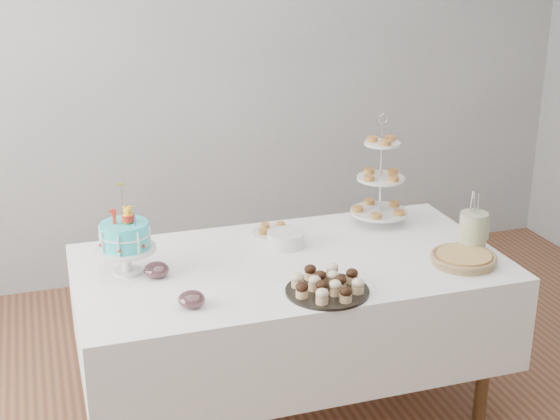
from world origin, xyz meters
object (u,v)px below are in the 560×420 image
object	(u,v)px
birthday_cake	(126,250)
cupcake_tray	(327,284)
pie	(464,258)
utensil_pitcher	(473,230)
pastry_plate	(275,231)
plate_stack	(286,239)
jam_bowl_a	(192,300)
tiered_stand	(381,179)
jam_bowl_b	(156,270)
table	(290,306)

from	to	relation	value
birthday_cake	cupcake_tray	size ratio (longest dim) A/B	1.15
pie	utensil_pitcher	size ratio (longest dim) A/B	1.03
pastry_plate	utensil_pitcher	size ratio (longest dim) A/B	0.81
plate_stack	jam_bowl_a	distance (m)	0.73
tiered_stand	plate_stack	size ratio (longest dim) A/B	3.22
birthday_cake	jam_bowl_b	xyz separation A→B (m)	(0.11, -0.07, -0.08)
table	cupcake_tray	distance (m)	0.44
jam_bowl_a	jam_bowl_b	bearing A→B (deg)	105.20
table	pie	world-z (taller)	pie
plate_stack	birthday_cake	bearing A→B (deg)	-173.89
tiered_stand	utensil_pitcher	world-z (taller)	tiered_stand
jam_bowl_a	jam_bowl_b	world-z (taller)	jam_bowl_b
utensil_pitcher	tiered_stand	bearing A→B (deg)	143.61
cupcake_tray	utensil_pitcher	distance (m)	0.83
tiered_stand	jam_bowl_a	distance (m)	1.28
cupcake_tray	pastry_plate	xyz separation A→B (m)	(-0.01, 0.69, -0.02)
table	jam_bowl_b	bearing A→B (deg)	178.17
table	birthday_cake	distance (m)	0.80
jam_bowl_b	utensil_pitcher	world-z (taller)	utensil_pitcher
birthday_cake	jam_bowl_b	bearing A→B (deg)	-11.86
plate_stack	utensil_pitcher	distance (m)	0.87
pie	pastry_plate	size ratio (longest dim) A/B	1.26
birthday_cake	utensil_pitcher	bearing A→B (deg)	12.61
cupcake_tray	jam_bowl_b	size ratio (longest dim) A/B	3.13
birthday_cake	table	bearing A→B (deg)	13.87
birthday_cake	utensil_pitcher	world-z (taller)	birthday_cake
birthday_cake	jam_bowl_a	xyz separation A→B (m)	(0.20, -0.40, -0.08)
jam_bowl_b	utensil_pitcher	xyz separation A→B (m)	(1.45, -0.16, 0.07)
pie	plate_stack	world-z (taller)	plate_stack
cupcake_tray	jam_bowl_b	distance (m)	0.74
table	cupcake_tray	size ratio (longest dim) A/B	5.49
utensil_pitcher	cupcake_tray	bearing A→B (deg)	-141.73
table	plate_stack	size ratio (longest dim) A/B	10.82
cupcake_tray	pie	size ratio (longest dim) A/B	1.18
table	plate_stack	bearing A→B (deg)	78.93
jam_bowl_a	jam_bowl_b	size ratio (longest dim) A/B	0.98
plate_stack	jam_bowl_b	size ratio (longest dim) A/B	1.59
pastry_plate	utensil_pitcher	xyz separation A→B (m)	(0.81, -0.49, 0.09)
pie	plate_stack	xyz separation A→B (m)	(-0.70, 0.44, 0.01)
cupcake_tray	pastry_plate	size ratio (longest dim) A/B	1.49
tiered_stand	plate_stack	world-z (taller)	tiered_stand
birthday_cake	utensil_pitcher	xyz separation A→B (m)	(1.56, -0.24, -0.01)
birthday_cake	jam_bowl_a	size ratio (longest dim) A/B	3.67
tiered_stand	jam_bowl_b	size ratio (longest dim) A/B	5.11
table	utensil_pitcher	world-z (taller)	utensil_pitcher
birthday_cake	plate_stack	size ratio (longest dim) A/B	2.27
cupcake_tray	jam_bowl_a	size ratio (longest dim) A/B	3.19
tiered_stand	jam_bowl_b	xyz separation A→B (m)	(-1.18, -0.30, -0.21)
plate_stack	jam_bowl_b	bearing A→B (deg)	-166.31
jam_bowl_a	pastry_plate	bearing A→B (deg)	49.51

